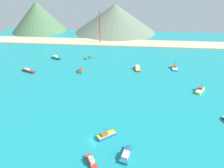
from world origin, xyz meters
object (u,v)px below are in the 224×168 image
object	(u,v)px
fishing_boat_11	(106,135)
radio_tower	(100,27)
fishing_boat_9	(93,164)
fishing_boat_2	(81,70)
fishing_boat_1	(126,155)
fishing_boat_4	(56,58)
fishing_boat_8	(28,71)
fishing_boat_3	(90,58)
fishing_boat_10	(174,68)
fishing_boat_5	(138,68)
fishing_boat_0	(200,90)

from	to	relation	value
fishing_boat_11	radio_tower	size ratio (longest dim) A/B	0.25
fishing_boat_9	radio_tower	bearing A→B (deg)	97.37
fishing_boat_2	fishing_boat_9	bearing A→B (deg)	-73.70
fishing_boat_1	fishing_boat_2	world-z (taller)	fishing_boat_1
fishing_boat_4	fishing_boat_8	xyz separation A→B (m)	(-10.00, -23.79, -0.08)
fishing_boat_1	fishing_boat_4	xyz separation A→B (m)	(-54.96, 86.12, 0.03)
fishing_boat_2	radio_tower	distance (m)	63.03
fishing_boat_3	radio_tower	world-z (taller)	radio_tower
fishing_boat_11	fishing_boat_9	bearing A→B (deg)	-102.06
fishing_boat_3	fishing_boat_4	xyz separation A→B (m)	(-24.67, -3.24, 0.22)
fishing_boat_9	fishing_boat_10	bearing A→B (deg)	63.47
fishing_boat_2	fishing_boat_5	distance (m)	37.03
fishing_boat_5	fishing_boat_11	bearing A→B (deg)	-101.58
fishing_boat_9	fishing_boat_10	xyz separation A→B (m)	(40.21, 80.55, 0.02)
fishing_boat_11	radio_tower	bearing A→B (deg)	99.52
fishing_boat_2	fishing_boat_9	world-z (taller)	fishing_boat_9
fishing_boat_1	fishing_boat_11	world-z (taller)	fishing_boat_1
fishing_boat_1	fishing_boat_9	bearing A→B (deg)	-156.83
fishing_boat_1	fishing_boat_3	xyz separation A→B (m)	(-30.29, 89.36, -0.19)
fishing_boat_5	radio_tower	world-z (taller)	radio_tower
fishing_boat_5	fishing_boat_8	world-z (taller)	fishing_boat_5
fishing_boat_1	fishing_boat_8	size ratio (longest dim) A/B	0.84
fishing_boat_5	fishing_boat_9	world-z (taller)	fishing_boat_5
fishing_boat_2	fishing_boat_5	xyz separation A→B (m)	(36.44, 6.53, 0.00)
fishing_boat_10	fishing_boat_5	bearing A→B (deg)	-171.45
fishing_boat_0	fishing_boat_10	distance (m)	30.01
fishing_boat_8	radio_tower	xyz separation A→B (m)	(37.16, 64.87, 13.74)
fishing_boat_0	fishing_boat_3	size ratio (longest dim) A/B	1.05
fishing_boat_11	radio_tower	world-z (taller)	radio_tower
fishing_boat_0	fishing_boat_5	xyz separation A→B (m)	(-32.62, 25.19, -0.01)
fishing_boat_11	fishing_boat_4	bearing A→B (deg)	121.28
fishing_boat_3	fishing_boat_11	bearing A→B (deg)	-74.50
fishing_boat_3	fishing_boat_9	world-z (taller)	fishing_boat_9
fishing_boat_1	fishing_boat_4	distance (m)	102.16
fishing_boat_4	fishing_boat_10	distance (m)	85.02
fishing_boat_9	radio_tower	world-z (taller)	radio_tower
fishing_boat_4	fishing_boat_9	xyz separation A→B (m)	(44.20, -90.72, -0.05)
fishing_boat_4	fishing_boat_10	xyz separation A→B (m)	(84.41, -10.17, -0.04)
fishing_boat_3	radio_tower	distance (m)	40.38
fishing_boat_3	fishing_boat_10	bearing A→B (deg)	-12.66
fishing_boat_0	fishing_boat_10	bearing A→B (deg)	106.02
fishing_boat_8	fishing_boat_10	bearing A→B (deg)	8.21
fishing_boat_2	fishing_boat_3	world-z (taller)	fishing_boat_2
fishing_boat_9	fishing_boat_1	bearing A→B (deg)	23.17
fishing_boat_5	fishing_boat_4	bearing A→B (deg)	167.04
fishing_boat_2	fishing_boat_9	distance (m)	73.31
fishing_boat_9	fishing_boat_0	bearing A→B (deg)	46.83
fishing_boat_2	fishing_boat_10	world-z (taller)	fishing_boat_10
fishing_boat_4	fishing_boat_5	size ratio (longest dim) A/B	0.97
fishing_boat_4	fishing_boat_9	distance (m)	100.91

